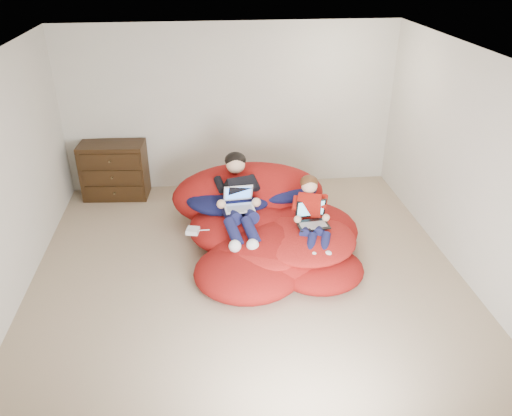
# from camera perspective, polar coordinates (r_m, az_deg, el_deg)

# --- Properties ---
(room_shell) EXTENTS (5.10, 5.10, 2.77)m
(room_shell) POSITION_cam_1_polar(r_m,az_deg,el_deg) (5.84, -1.06, -5.66)
(room_shell) COLOR tan
(room_shell) RESTS_ON ground
(dresser) EXTENTS (0.98, 0.57, 0.85)m
(dresser) POSITION_cam_1_polar(r_m,az_deg,el_deg) (7.83, -15.86, 4.16)
(dresser) COLOR black
(dresser) RESTS_ON ground
(beanbag_pile) EXTENTS (2.38, 2.44, 0.94)m
(beanbag_pile) POSITION_cam_1_polar(r_m,az_deg,el_deg) (6.35, 1.18, -2.06)
(beanbag_pile) COLOR #9E1411
(beanbag_pile) RESTS_ON ground
(cream_pillow) EXTENTS (0.42, 0.27, 0.27)m
(cream_pillow) POSITION_cam_1_polar(r_m,az_deg,el_deg) (6.83, -4.39, 3.41)
(cream_pillow) COLOR beige
(cream_pillow) RESTS_ON beanbag_pile
(older_boy) EXTENTS (0.47, 1.35, 0.75)m
(older_boy) POSITION_cam_1_polar(r_m,az_deg,el_deg) (6.23, -2.07, 1.61)
(older_boy) COLOR black
(older_boy) RESTS_ON beanbag_pile
(younger_boy) EXTENTS (0.39, 0.94, 0.69)m
(younger_boy) POSITION_cam_1_polar(r_m,az_deg,el_deg) (5.98, 6.39, -0.46)
(younger_boy) COLOR #AE180F
(younger_boy) RESTS_ON beanbag_pile
(laptop_white) EXTENTS (0.38, 0.38, 0.25)m
(laptop_white) POSITION_cam_1_polar(r_m,az_deg,el_deg) (6.14, -1.97, 0.76)
(laptop_white) COLOR silver
(laptop_white) RESTS_ON older_boy
(laptop_black) EXTENTS (0.39, 0.35, 0.27)m
(laptop_black) POSITION_cam_1_polar(r_m,az_deg,el_deg) (5.98, 6.42, -1.09)
(laptop_black) COLOR black
(laptop_black) RESTS_ON younger_boy
(power_adapter) EXTENTS (0.17, 0.17, 0.05)m
(power_adapter) POSITION_cam_1_polar(r_m,az_deg,el_deg) (6.01, -7.23, -2.60)
(power_adapter) COLOR silver
(power_adapter) RESTS_ON beanbag_pile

